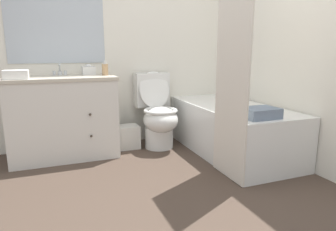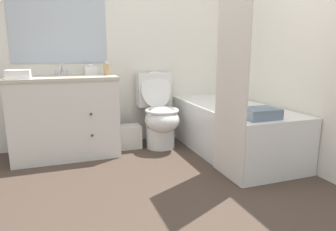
{
  "view_description": "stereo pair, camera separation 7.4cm",
  "coord_description": "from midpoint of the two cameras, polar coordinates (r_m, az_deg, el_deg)",
  "views": [
    {
      "loc": [
        -0.84,
        -1.71,
        1.07
      ],
      "look_at": [
        0.12,
        0.78,
        0.49
      ],
      "focal_mm": 32.0,
      "sensor_mm": 36.0,
      "label": 1
    },
    {
      "loc": [
        -0.77,
        -1.73,
        1.07
      ],
      "look_at": [
        0.12,
        0.78,
        0.49
      ],
      "focal_mm": 32.0,
      "sensor_mm": 36.0,
      "label": 2
    }
  ],
  "objects": [
    {
      "name": "bathtub",
      "position": [
        3.26,
        11.21,
        -2.44
      ],
      "size": [
        0.74,
        1.58,
        0.51
      ],
      "color": "white",
      "rests_on": "ground_plane"
    },
    {
      "name": "hand_towel_folded",
      "position": [
        3.04,
        -27.61,
        6.92
      ],
      "size": [
        0.2,
        0.17,
        0.08
      ],
      "color": "white",
      "rests_on": "vanity_cabinet"
    },
    {
      "name": "vanity_cabinet",
      "position": [
        3.23,
        -19.87,
        -0.13
      ],
      "size": [
        1.04,
        0.59,
        0.82
      ],
      "color": "silver",
      "rests_on": "ground_plane"
    },
    {
      "name": "wastebasket",
      "position": [
        3.4,
        -8.4,
        -4.03
      ],
      "size": [
        0.26,
        0.22,
        0.25
      ],
      "color": "silver",
      "rests_on": "ground_plane"
    },
    {
      "name": "soap_dispenser",
      "position": [
        3.19,
        -12.57,
        8.61
      ],
      "size": [
        0.06,
        0.06,
        0.15
      ],
      "color": "tan",
      "rests_on": "vanity_cabinet"
    },
    {
      "name": "ground_plane",
      "position": [
        2.18,
        3.59,
        -17.19
      ],
      "size": [
        14.0,
        14.0,
        0.0
      ],
      "primitive_type": "plane",
      "color": "#47382D"
    },
    {
      "name": "bath_towel_folded",
      "position": [
        2.63,
        16.33,
        0.48
      ],
      "size": [
        0.3,
        0.23,
        0.09
      ],
      "color": "slate",
      "rests_on": "bathtub"
    },
    {
      "name": "tissue_box",
      "position": [
        3.33,
        -15.51,
        8.28
      ],
      "size": [
        0.13,
        0.14,
        0.11
      ],
      "color": "white",
      "rests_on": "vanity_cabinet"
    },
    {
      "name": "wall_right",
      "position": [
        3.34,
        18.68,
        14.67
      ],
      "size": [
        0.05,
        2.72,
        2.5
      ],
      "color": "white",
      "rests_on": "ground_plane"
    },
    {
      "name": "toilet",
      "position": [
        3.36,
        -2.63,
        0.27
      ],
      "size": [
        0.39,
        0.63,
        0.85
      ],
      "color": "white",
      "rests_on": "ground_plane"
    },
    {
      "name": "wall_back",
      "position": [
        3.57,
        -8.48,
        14.99
      ],
      "size": [
        8.0,
        0.06,
        2.5
      ],
      "color": "white",
      "rests_on": "ground_plane"
    },
    {
      "name": "shower_curtain",
      "position": [
        2.48,
        11.33,
        10.13
      ],
      "size": [
        0.01,
        0.47,
        1.97
      ],
      "color": "silver",
      "rests_on": "ground_plane"
    },
    {
      "name": "sink_faucet",
      "position": [
        3.36,
        -20.51,
        7.82
      ],
      "size": [
        0.14,
        0.12,
        0.12
      ],
      "color": "silver",
      "rests_on": "vanity_cabinet"
    }
  ]
}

